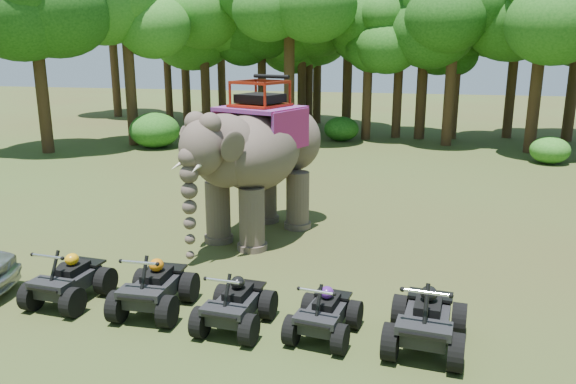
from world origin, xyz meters
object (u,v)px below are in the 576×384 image
Objects in this scene: elephant at (259,158)px; atv_1 at (154,281)px; atv_2 at (235,298)px; atv_3 at (324,307)px; atv_4 at (427,312)px; atv_0 at (68,274)px.

elephant reaches higher than atv_1.
atv_3 is (1.70, 0.06, -0.04)m from atv_2.
atv_3 is at bearing -41.96° from elephant.
atv_1 is 1.15× the size of atv_3.
elephant is 6.23m from atv_3.
elephant reaches higher than atv_2.
atv_4 is (4.58, -5.34, -1.53)m from elephant.
atv_2 is at bearing -169.92° from atv_3.
atv_0 is 1.03× the size of atv_2.
atv_3 is (2.75, -5.34, -1.64)m from elephant.
atv_2 is (3.74, -0.28, -0.02)m from atv_0.
atv_0 is at bearing -176.23° from atv_4.
elephant is 2.87× the size of atv_4.
atv_1 reaches higher than atv_3.
atv_1 is 5.34m from atv_4.
atv_3 is 1.83m from atv_4.
atv_1 is at bearing -77.62° from elephant.
atv_2 is 1.70m from atv_3.
atv_4 is (7.27, -0.23, 0.05)m from atv_0.
atv_1 is at bearing 175.16° from atv_2.
atv_1 is (-0.75, -5.10, -1.56)m from elephant.
atv_2 is 3.53m from atv_4.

